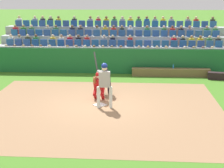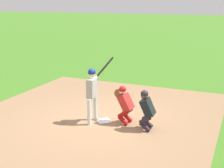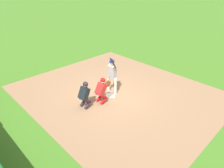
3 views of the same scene
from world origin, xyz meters
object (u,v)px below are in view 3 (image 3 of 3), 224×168
at_px(catcher_crouching, 102,89).
at_px(home_plate_umpire, 85,94).
at_px(batter_at_plate, 112,72).
at_px(home_plate_marker, 111,95).

bearing_deg(catcher_crouching, home_plate_umpire, -106.45).
xyz_separation_m(batter_at_plate, catcher_crouching, (0.33, -0.98, -0.42)).
xyz_separation_m(home_plate_marker, batter_at_plate, (-0.20, 0.30, 1.12)).
bearing_deg(home_plate_marker, home_plate_umpire, -94.35).
relative_size(home_plate_marker, catcher_crouching, 0.35).
distance_m(home_plate_marker, batter_at_plate, 1.18).
distance_m(home_plate_marker, catcher_crouching, 0.98).
bearing_deg(catcher_crouching, batter_at_plate, 108.33).
height_order(batter_at_plate, home_plate_umpire, batter_at_plate).
distance_m(home_plate_marker, home_plate_umpire, 1.64).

